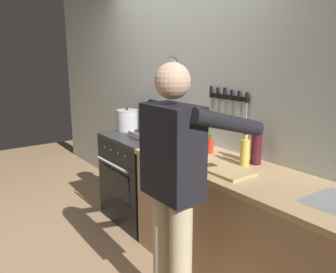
{
  "coord_description": "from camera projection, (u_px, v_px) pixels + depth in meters",
  "views": [
    {
      "loc": [
        2.72,
        -0.82,
        1.7
      ],
      "look_at": [
        0.43,
        0.85,
        1.03
      ],
      "focal_mm": 37.39,
      "sensor_mm": 36.0,
      "label": 1
    }
  ],
  "objects": [
    {
      "name": "ground_plane",
      "position": [
        59.0,
        258.0,
        3.0
      ],
      "size": [
        8.0,
        8.0,
        0.0
      ],
      "primitive_type": "plane",
      "color": "#937251"
    },
    {
      "name": "wall_back",
      "position": [
        183.0,
        96.0,
        3.47
      ],
      "size": [
        6.0,
        0.13,
        2.6
      ],
      "color": "silver",
      "rests_on": "ground"
    },
    {
      "name": "counter_block",
      "position": [
        248.0,
        232.0,
        2.51
      ],
      "size": [
        2.03,
        0.65,
        0.9
      ],
      "color": "tan",
      "rests_on": "ground"
    },
    {
      "name": "stove",
      "position": [
        142.0,
        178.0,
        3.63
      ],
      "size": [
        0.76,
        0.67,
        0.9
      ],
      "color": "black",
      "rests_on": "ground"
    },
    {
      "name": "person_cook",
      "position": [
        175.0,
        181.0,
        2.12
      ],
      "size": [
        0.51,
        0.63,
        1.66
      ],
      "rotation": [
        0.0,
        0.0,
        1.51
      ],
      "color": "#C6B793",
      "rests_on": "ground"
    },
    {
      "name": "roasting_pan",
      "position": [
        149.0,
        130.0,
        3.38
      ],
      "size": [
        0.35,
        0.26,
        0.19
      ],
      "color": "#B7B7BC",
      "rests_on": "stove"
    },
    {
      "name": "stock_pot",
      "position": [
        127.0,
        120.0,
        3.74
      ],
      "size": [
        0.23,
        0.23,
        0.25
      ],
      "color": "#B7B7BC",
      "rests_on": "stove"
    },
    {
      "name": "cutting_board",
      "position": [
        226.0,
        171.0,
        2.43
      ],
      "size": [
        0.36,
        0.24,
        0.02
      ],
      "primitive_type": "cube",
      "color": "tan",
      "rests_on": "counter_block"
    },
    {
      "name": "bottle_cooking_oil",
      "position": [
        245.0,
        152.0,
        2.56
      ],
      "size": [
        0.07,
        0.07,
        0.25
      ],
      "color": "gold",
      "rests_on": "counter_block"
    },
    {
      "name": "bottle_dish_soap",
      "position": [
        185.0,
        138.0,
        3.09
      ],
      "size": [
        0.06,
        0.06,
        0.2
      ],
      "color": "#338CCC",
      "rests_on": "counter_block"
    },
    {
      "name": "bottle_wine_red",
      "position": [
        256.0,
        147.0,
        2.59
      ],
      "size": [
        0.08,
        0.08,
        0.32
      ],
      "color": "#47141E",
      "rests_on": "counter_block"
    },
    {
      "name": "bottle_hot_sauce",
      "position": [
        210.0,
        145.0,
        2.89
      ],
      "size": [
        0.05,
        0.05,
        0.16
      ],
      "color": "red",
      "rests_on": "counter_block"
    }
  ]
}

